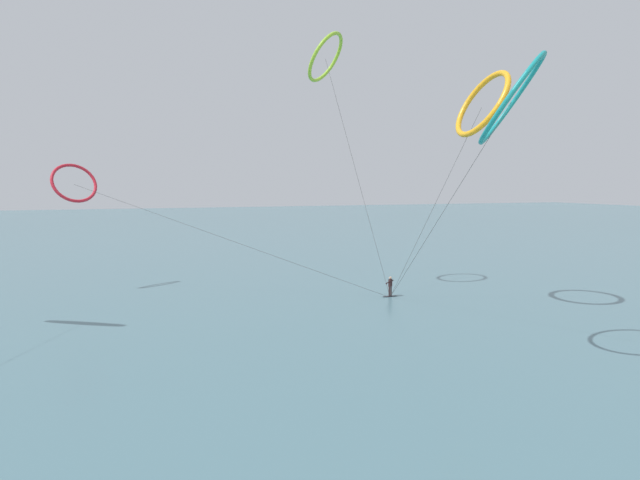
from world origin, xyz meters
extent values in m
cube|color=#476B75|center=(0.00, 108.31, 0.04)|extent=(400.00, 200.00, 0.08)
ellipsoid|color=black|center=(11.32, 37.61, 0.11)|extent=(1.40, 0.40, 0.06)
cylinder|color=black|center=(11.20, 37.53, 0.54)|extent=(0.12, 0.12, 0.80)
cylinder|color=black|center=(11.44, 37.68, 0.54)|extent=(0.12, 0.12, 0.80)
cube|color=black|center=(11.32, 37.61, 1.25)|extent=(0.38, 0.34, 0.62)
sphere|color=tan|center=(11.32, 37.61, 1.67)|extent=(0.22, 0.22, 0.22)
cylinder|color=black|center=(11.13, 37.61, 1.30)|extent=(0.34, 0.47, 0.39)
cylinder|color=black|center=(11.51, 37.84, 1.30)|extent=(0.34, 0.47, 0.39)
torus|color=red|center=(-13.57, 49.39, 9.56)|extent=(4.33, 3.49, 3.50)
cylinder|color=#3F3F3F|center=(-1.12, 43.50, 4.72)|extent=(24.90, 11.81, 9.45)
torus|color=#8CC62D|center=(7.51, 43.04, 20.44)|extent=(5.20, 5.45, 4.05)
cylinder|color=#3F3F3F|center=(9.42, 40.32, 10.15)|extent=(3.84, 5.47, 20.29)
torus|color=teal|center=(9.90, 22.26, 13.68)|extent=(5.75, 6.08, 4.50)
cylinder|color=#3F3F3F|center=(10.61, 29.93, 6.78)|extent=(1.45, 15.37, 13.58)
torus|color=orange|center=(15.78, 32.26, 15.28)|extent=(3.40, 5.67, 4.99)
cylinder|color=#3F3F3F|center=(13.55, 34.94, 7.54)|extent=(4.50, 5.37, 15.08)
camera|label=1|loc=(-7.70, 1.59, 9.41)|focal=27.52mm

